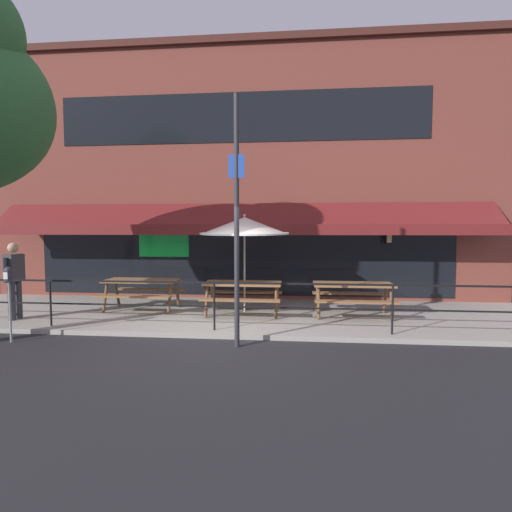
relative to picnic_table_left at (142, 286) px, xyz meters
name	(u,v)px	position (x,y,z in m)	size (l,w,h in m)	color
ground_plane	(211,339)	(2.18, -2.06, -0.71)	(120.00, 120.00, 0.00)	#232326
patio_deck	(229,314)	(2.18, -0.06, -0.66)	(15.00, 4.00, 0.10)	#9E998E
restaurant_building	(241,173)	(2.18, 2.17, 3.03)	(15.00, 1.60, 7.53)	brown
patio_railing	(214,295)	(2.18, -1.76, 0.09)	(13.84, 0.04, 0.97)	black
picnic_table_left	(142,286)	(0.00, 0.00, 0.00)	(1.80, 1.42, 0.76)	brown
picnic_table_centre	(243,289)	(2.56, -0.26, 0.00)	(1.80, 1.42, 0.76)	brown
picnic_table_right	(353,290)	(5.11, -0.19, 0.00)	(1.80, 1.42, 0.76)	brown
patio_umbrella_centre	(244,226)	(2.56, 0.07, 1.47)	(2.14, 2.14, 2.38)	#B7B2A8
pedestrian_walking	(14,277)	(-2.44, -1.25, 0.35)	(0.27, 0.62, 1.71)	#333338
parking_meter_near	(9,281)	(-1.50, -2.64, 0.44)	(0.15, 0.16, 1.42)	gray
street_sign_pole	(237,219)	(2.75, -2.51, 1.58)	(0.28, 0.09, 4.45)	#2D2D33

